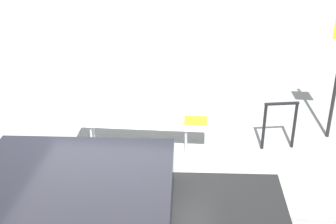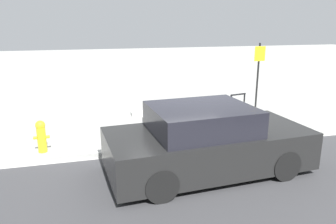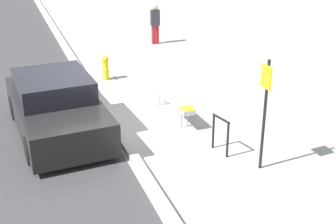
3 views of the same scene
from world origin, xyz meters
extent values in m
plane|color=#9E9E99|center=(0.00, 0.00, 0.00)|extent=(60.00, 60.00, 0.00)
cube|color=#A8A8A3|center=(0.00, 0.00, 0.07)|extent=(60.00, 0.20, 0.13)
cylinder|color=#99999E|center=(-0.74, 1.49, 0.22)|extent=(0.04, 0.04, 0.43)
cylinder|color=#99999E|center=(0.78, 1.53, 0.22)|extent=(0.04, 0.04, 0.43)
cylinder|color=#99999E|center=(-0.74, 1.66, 0.22)|extent=(0.04, 0.04, 0.43)
cylinder|color=#99999E|center=(0.78, 1.70, 0.22)|extent=(0.04, 0.04, 0.43)
cube|color=silver|center=(0.02, 1.59, 0.49)|extent=(2.19, 0.37, 0.11)
cube|color=yellow|center=(0.93, 1.62, 0.55)|extent=(0.37, 0.32, 0.01)
cylinder|color=black|center=(2.02, 1.80, 0.40)|extent=(0.05, 0.05, 0.80)
cylinder|color=black|center=(2.51, 1.90, 0.40)|extent=(0.05, 0.05, 0.80)
cylinder|color=black|center=(2.26, 1.85, 0.80)|extent=(0.55, 0.16, 0.05)
cylinder|color=black|center=(1.22, -0.39, 0.30)|extent=(0.61, 0.22, 0.60)
cylinder|color=black|center=(-1.26, -0.56, 0.30)|extent=(0.61, 0.22, 0.60)
cube|color=black|center=(-0.12, -1.31, 1.11)|extent=(2.03, 1.75, 0.52)
camera|label=1|loc=(1.20, -4.91, 3.94)|focal=50.00mm
camera|label=2|loc=(-2.30, -7.03, 2.96)|focal=35.00mm
camera|label=3|loc=(10.35, -2.30, 4.82)|focal=50.00mm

